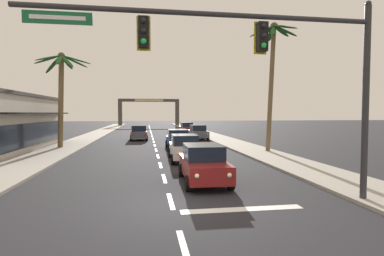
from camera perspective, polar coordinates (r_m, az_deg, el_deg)
ground_plane at (r=10.38m, az=-3.71°, el=-14.51°), size 220.00×220.00×0.00m
sidewalk_right at (r=31.25m, az=7.43°, el=-2.75°), size 3.20×110.00×0.14m
sidewalk_left at (r=30.82m, az=-21.71°, el=-3.00°), size 3.20×110.00×0.14m
lane_markings at (r=30.21m, az=-6.27°, el=-3.06°), size 4.28×87.82×0.01m
traffic_signal_mast at (r=10.32m, az=13.48°, el=13.11°), size 11.35×0.41×6.88m
sedan_lead_at_stop_bar at (r=13.61m, az=2.16°, el=-6.65°), size 2.02×4.48×1.68m
sedan_third_in_queue at (r=19.81m, az=-1.40°, el=-3.66°), size 2.02×4.48×1.68m
sedan_fifth_in_queue at (r=26.11m, az=-2.68°, el=-2.10°), size 1.98×4.46×1.68m
sedan_oncoming_far at (r=35.33m, az=-9.94°, el=-0.85°), size 2.05×4.49×1.68m
sedan_parked_nearest_kerb at (r=35.75m, az=1.13°, el=-0.76°), size 2.02×4.48×1.68m
sedan_parked_mid_kerb at (r=46.00m, az=-0.99°, el=0.04°), size 2.03×4.49×1.68m
palm_left_second at (r=28.60m, az=-23.28°, el=7.84°), size 4.85×4.65×8.27m
palm_right_second at (r=24.81m, az=14.86°, el=12.31°), size 3.65×3.76×10.05m
town_gateway_arch at (r=74.03m, az=-8.05°, el=3.67°), size 14.52×0.90×6.49m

